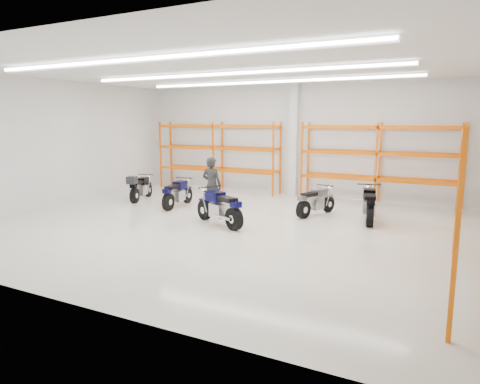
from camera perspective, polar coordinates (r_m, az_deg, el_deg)
The scene contains 12 objects.
ground at distance 12.70m, azimuth -2.05°, elevation -4.42°, with size 14.00×14.00×0.00m, color beige.
room_shell at distance 12.35m, azimuth -2.08°, elevation 10.56°, with size 14.02×12.02×4.51m.
motorcycle_main at distance 12.54m, azimuth -2.64°, elevation -2.22°, with size 2.05×1.13×1.09m.
motorcycle_back_a at distance 16.86m, azimuth -13.23°, elevation 0.53°, with size 0.91×1.98×1.04m.
motorcycle_back_b at distance 15.35m, azimuth -8.42°, elevation -0.29°, with size 0.67×2.04×1.00m.
motorcycle_back_c at distance 14.06m, azimuth 9.94°, elevation -1.33°, with size 0.88×1.87×0.95m.
motorcycle_back_d at distance 13.59m, azimuth 16.80°, elevation -1.71°, with size 0.82×2.17×1.08m.
standing_man at distance 14.13m, azimuth -3.79°, elevation 0.89°, with size 0.69×0.45×1.88m, color black.
structural_column at distance 17.65m, azimuth 7.21°, elevation 6.83°, with size 0.32×0.32×4.50m, color white.
pallet_racking_back_left at distance 18.81m, azimuth -3.00°, elevation 5.64°, with size 5.67×0.87×3.00m.
pallet_racking_back_right at distance 16.49m, azimuth 17.97°, elevation 4.64°, with size 5.67×0.87×3.00m.
pallet_racking_side at distance 10.84m, azimuth 29.38°, elevation 1.70°, with size 0.87×9.07×3.00m.
Camera 1 is at (6.02, -10.75, 3.06)m, focal length 32.00 mm.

